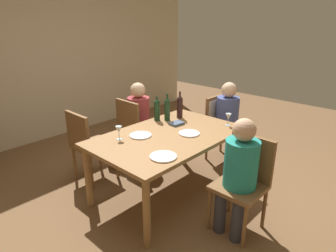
{
  "coord_description": "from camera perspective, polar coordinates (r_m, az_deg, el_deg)",
  "views": [
    {
      "loc": [
        -2.2,
        -2.05,
        1.96
      ],
      "look_at": [
        0.0,
        0.0,
        0.85
      ],
      "focal_mm": 31.38,
      "sensor_mm": 36.0,
      "label": 1
    }
  ],
  "objects": [
    {
      "name": "dinner_plate_guest_left",
      "position": [
        3.21,
        -5.36,
        -1.81
      ],
      "size": [
        0.24,
        0.24,
        0.01
      ],
      "primitive_type": "cylinder",
      "color": "white",
      "rests_on": "dining_table"
    },
    {
      "name": "rear_room_partition",
      "position": [
        5.29,
        -22.73,
        12.2
      ],
      "size": [
        6.4,
        0.12,
        2.7
      ],
      "primitive_type": "cube",
      "color": "beige",
      "rests_on": "ground_plane"
    },
    {
      "name": "folded_napkin",
      "position": [
        3.53,
        1.69,
        0.5
      ],
      "size": [
        0.17,
        0.14,
        0.03
      ],
      "primitive_type": "cube",
      "rotation": [
        0.0,
        0.0,
        -0.12
      ],
      "color": "#4C5B75",
      "rests_on": "dining_table"
    },
    {
      "name": "dinner_plate_host",
      "position": [
        2.72,
        -0.94,
        -5.93
      ],
      "size": [
        0.25,
        0.25,
        0.01
      ],
      "primitive_type": "cylinder",
      "color": "silver",
      "rests_on": "dining_table"
    },
    {
      "name": "wine_glass_near_left",
      "position": [
        3.54,
        11.65,
        1.71
      ],
      "size": [
        0.07,
        0.07,
        0.15
      ],
      "color": "silver",
      "rests_on": "dining_table"
    },
    {
      "name": "chair_near",
      "position": [
        2.92,
        14.58,
        -9.55
      ],
      "size": [
        0.44,
        0.44,
        0.92
      ],
      "rotation": [
        0.0,
        0.0,
        1.57
      ],
      "color": "brown",
      "rests_on": "ground_plane"
    },
    {
      "name": "chair_far_right",
      "position": [
        4.12,
        -6.54,
        -0.06
      ],
      "size": [
        0.44,
        0.44,
        0.92
      ],
      "rotation": [
        0.0,
        0.0,
        -1.57
      ],
      "color": "brown",
      "rests_on": "ground_plane"
    },
    {
      "name": "chair_far_left",
      "position": [
        3.71,
        -15.36,
        -3.02
      ],
      "size": [
        0.44,
        0.44,
        0.92
      ],
      "rotation": [
        0.0,
        0.0,
        -1.57
      ],
      "color": "brown",
      "rests_on": "ground_plane"
    },
    {
      "name": "handbag",
      "position": [
        4.1,
        -9.65,
        -6.74
      ],
      "size": [
        0.18,
        0.3,
        0.22
      ],
      "primitive_type": "cube",
      "rotation": [
        0.0,
        0.0,
        -1.33
      ],
      "color": "brown",
      "rests_on": "ground_plane"
    },
    {
      "name": "person_man_bearded",
      "position": [
        2.77,
        13.66,
        -8.21
      ],
      "size": [
        0.36,
        0.31,
        1.14
      ],
      "rotation": [
        0.0,
        0.0,
        1.57
      ],
      "color": "#33333D",
      "rests_on": "ground_plane"
    },
    {
      "name": "wine_bottle_dark_red",
      "position": [
        3.64,
        -2.16,
        3.26
      ],
      "size": [
        0.07,
        0.07,
        0.31
      ],
      "color": "#19381E",
      "rests_on": "dining_table"
    },
    {
      "name": "chair_right_end",
      "position": [
        4.27,
        9.96,
        1.38
      ],
      "size": [
        0.44,
        0.46,
        0.92
      ],
      "rotation": [
        0.0,
        0.0,
        3.14
      ],
      "color": "brown",
      "rests_on": "ground_plane"
    },
    {
      "name": "dinner_plate_guest_right",
      "position": [
        3.26,
        4.14,
        -1.42
      ],
      "size": [
        0.23,
        0.23,
        0.01
      ],
      "primitive_type": "cylinder",
      "color": "white",
      "rests_on": "dining_table"
    },
    {
      "name": "person_woman_host",
      "position": [
        4.17,
        11.72,
        1.76
      ],
      "size": [
        0.31,
        0.36,
        1.14
      ],
      "rotation": [
        0.0,
        0.0,
        3.14
      ],
      "color": "#33333D",
      "rests_on": "ground_plane"
    },
    {
      "name": "person_man_guest",
      "position": [
        4.14,
        -5.42,
        1.93
      ],
      "size": [
        0.35,
        0.31,
        1.14
      ],
      "rotation": [
        0.0,
        0.0,
        -1.57
      ],
      "color": "#33333D",
      "rests_on": "ground_plane"
    },
    {
      "name": "wine_glass_centre",
      "position": [
        3.11,
        -9.54,
        -0.78
      ],
      "size": [
        0.07,
        0.07,
        0.15
      ],
      "color": "silver",
      "rests_on": "dining_table"
    },
    {
      "name": "wine_bottle_short_olive",
      "position": [
        3.64,
        -0.16,
        3.37
      ],
      "size": [
        0.07,
        0.07,
        0.34
      ],
      "color": "#19381E",
      "rests_on": "dining_table"
    },
    {
      "name": "dining_table",
      "position": [
        3.27,
        0.0,
        -2.98
      ],
      "size": [
        1.67,
        1.06,
        0.75
      ],
      "color": "olive",
      "rests_on": "ground_plane"
    },
    {
      "name": "ground_plane",
      "position": [
        3.58,
        0.0,
        -12.79
      ],
      "size": [
        10.0,
        10.0,
        0.0
      ],
      "primitive_type": "plane",
      "color": "brown"
    },
    {
      "name": "wine_bottle_tall_green",
      "position": [
        3.74,
        2.3,
        3.85
      ],
      "size": [
        0.08,
        0.08,
        0.34
      ],
      "color": "black",
      "rests_on": "dining_table"
    }
  ]
}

